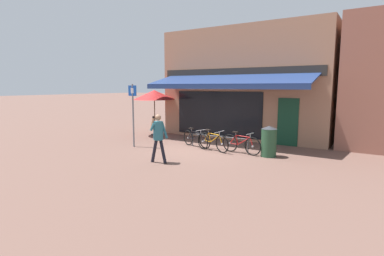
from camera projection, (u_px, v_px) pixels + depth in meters
ground_plane at (202, 148)px, 12.65m from camera, size 160.00×160.00×0.00m
shop_front at (247, 84)px, 15.46m from camera, size 8.45×4.96×5.47m
bike_rack_rail at (219, 139)px, 12.38m from camera, size 2.67×0.04×0.57m
bicycle_black at (195, 139)px, 12.87m from camera, size 1.65×0.79×0.82m
bicycle_orange at (213, 141)px, 12.14m from camera, size 1.69×0.76×0.87m
bicycle_red at (241, 144)px, 11.64m from camera, size 1.73×0.52×0.85m
pedestrian_adult at (158, 133)px, 10.16m from camera, size 0.62×0.50×1.69m
litter_bin at (269, 141)px, 11.13m from camera, size 0.58×0.58×1.16m
parking_sign at (133, 109)px, 12.78m from camera, size 0.44×0.07×2.70m
cafe_parasol at (154, 95)px, 15.78m from camera, size 2.22×2.22×2.41m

